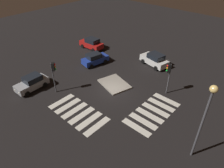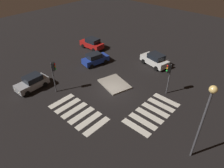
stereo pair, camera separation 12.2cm
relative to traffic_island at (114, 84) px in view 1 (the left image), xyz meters
The scene contains 11 objects.
ground_plane 1.39m from the traffic_island, 60.41° to the right, with size 80.00×80.00×0.00m, color black.
traffic_island is the anchor object (origin of this frame).
car_white 7.78m from the traffic_island, 82.84° to the left, with size 4.49×2.65×1.86m.
car_red 11.58m from the traffic_island, 151.14° to the left, with size 4.24×2.10×1.82m.
car_silver 10.08m from the traffic_island, 132.82° to the right, with size 2.00×4.02×1.72m.
car_blue 6.17m from the traffic_island, 159.52° to the left, with size 2.39×4.12×1.71m.
traffic_light_south 7.64m from the traffic_island, 125.17° to the right, with size 0.54×0.54×3.93m.
traffic_light_north 6.92m from the traffic_island, 25.65° to the left, with size 0.53×0.54×3.89m.
street_lamp 13.21m from the traffic_island, 16.46° to the right, with size 0.56×0.56×7.14m.
crosswalk_near 6.59m from the traffic_island, 84.01° to the right, with size 6.45×3.20×0.02m.
crosswalk_side 6.60m from the traffic_island, 10.55° to the right, with size 3.20×6.45×0.02m.
Camera 1 is at (13.45, -14.85, 14.72)m, focal length 32.80 mm.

